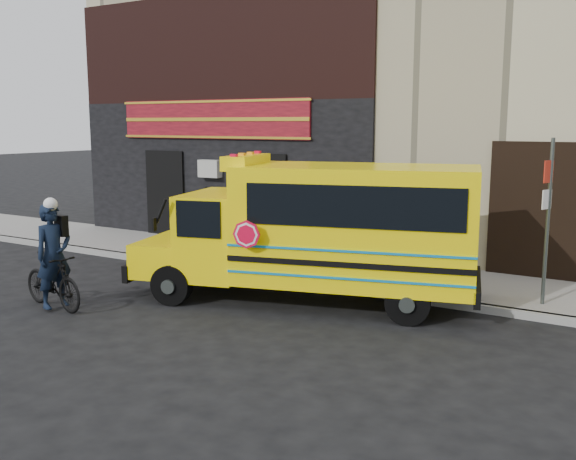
# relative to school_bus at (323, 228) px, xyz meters

# --- Properties ---
(ground) EXTENTS (120.00, 120.00, 0.00)m
(ground) POSITION_rel_school_bus_xyz_m (-0.64, -1.60, -1.51)
(ground) COLOR black
(ground) RESTS_ON ground
(curb) EXTENTS (40.00, 0.20, 0.15)m
(curb) POSITION_rel_school_bus_xyz_m (-0.64, 1.00, -1.43)
(curb) COLOR gray
(curb) RESTS_ON ground
(sidewalk) EXTENTS (40.00, 3.00, 0.15)m
(sidewalk) POSITION_rel_school_bus_xyz_m (-0.64, 2.50, -1.43)
(sidewalk) COLOR gray
(sidewalk) RESTS_ON ground
(building) EXTENTS (20.00, 10.70, 12.00)m
(building) POSITION_rel_school_bus_xyz_m (-0.69, 8.85, 4.62)
(building) COLOR #B6AE89
(building) RESTS_ON sidewalk
(school_bus) EXTENTS (7.22, 3.85, 2.92)m
(school_bus) POSITION_rel_school_bus_xyz_m (0.00, 0.00, 0.00)
(school_bus) COLOR black
(school_bus) RESTS_ON ground
(sign_pole) EXTENTS (0.13, 0.27, 3.29)m
(sign_pole) POSITION_rel_school_bus_xyz_m (3.86, 1.63, 0.30)
(sign_pole) COLOR #414844
(sign_pole) RESTS_ON ground
(bicycle) EXTENTS (1.88, 0.76, 1.10)m
(bicycle) POSITION_rel_school_bus_xyz_m (-4.28, -3.03, -0.96)
(bicycle) COLOR black
(bicycle) RESTS_ON ground
(cyclist) EXTENTS (0.57, 0.79, 2.01)m
(cyclist) POSITION_rel_school_bus_xyz_m (-4.19, -3.04, -0.51)
(cyclist) COLOR black
(cyclist) RESTS_ON ground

